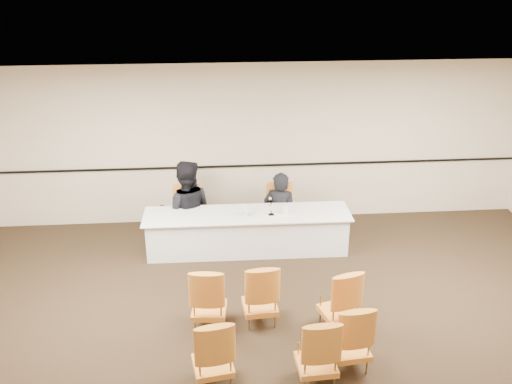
% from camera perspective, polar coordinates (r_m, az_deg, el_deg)
% --- Properties ---
extents(floor, '(10.00, 10.00, 0.00)m').
position_cam_1_polar(floor, '(7.72, 3.10, -15.60)').
color(floor, black).
rests_on(floor, ground).
extents(ceiling, '(10.00, 10.00, 0.00)m').
position_cam_1_polar(ceiling, '(6.28, 3.69, 6.19)').
color(ceiling, white).
rests_on(ceiling, ground).
extents(wall_back, '(10.00, 0.04, 3.00)m').
position_cam_1_polar(wall_back, '(10.53, 0.45, 4.80)').
color(wall_back, beige).
rests_on(wall_back, ground).
extents(wall_rail, '(9.80, 0.04, 0.03)m').
position_cam_1_polar(wall_rail, '(10.62, 0.47, 2.69)').
color(wall_rail, black).
rests_on(wall_rail, wall_back).
extents(panel_table, '(3.50, 0.85, 0.70)m').
position_cam_1_polar(panel_table, '(9.79, -0.87, -4.02)').
color(panel_table, silver).
rests_on(panel_table, ground).
extents(panelist_main, '(0.71, 0.59, 1.68)m').
position_cam_1_polar(panelist_main, '(10.29, 2.41, -2.41)').
color(panelist_main, black).
rests_on(panelist_main, ground).
extents(panelist_main_chair, '(0.51, 0.51, 0.95)m').
position_cam_1_polar(panelist_main_chair, '(10.25, 2.42, -1.93)').
color(panelist_main_chair, '#B87121').
rests_on(panelist_main_chair, ground).
extents(panelist_second, '(0.96, 0.76, 1.93)m').
position_cam_1_polar(panelist_second, '(10.20, -6.96, -2.01)').
color(panelist_second, black).
rests_on(panelist_second, ground).
extents(panelist_second_chair, '(0.51, 0.51, 0.95)m').
position_cam_1_polar(panelist_second_chair, '(10.21, -6.95, -2.19)').
color(panelist_second_chair, '#B87121').
rests_on(panelist_second_chair, ground).
extents(papers, '(0.33, 0.26, 0.00)m').
position_cam_1_polar(papers, '(9.58, 1.94, -2.31)').
color(papers, white).
rests_on(papers, panel_table).
extents(microphone, '(0.10, 0.20, 0.27)m').
position_cam_1_polar(microphone, '(9.52, 1.54, -1.59)').
color(microphone, black).
rests_on(microphone, panel_table).
extents(water_bottle, '(0.08, 0.08, 0.22)m').
position_cam_1_polar(water_bottle, '(9.51, -1.09, -1.80)').
color(water_bottle, teal).
rests_on(water_bottle, panel_table).
extents(drinking_glass, '(0.08, 0.08, 0.10)m').
position_cam_1_polar(drinking_glass, '(9.50, -0.98, -2.21)').
color(drinking_glass, silver).
rests_on(drinking_glass, panel_table).
extents(coffee_cup, '(0.12, 0.12, 0.14)m').
position_cam_1_polar(coffee_cup, '(9.59, 2.96, -1.85)').
color(coffee_cup, white).
rests_on(coffee_cup, panel_table).
extents(aud_chair_front_left, '(0.55, 0.55, 0.95)m').
position_cam_1_polar(aud_chair_front_left, '(7.91, -4.75, -10.34)').
color(aud_chair_front_left, '#B87121').
rests_on(aud_chair_front_left, ground).
extents(aud_chair_front_mid, '(0.54, 0.54, 0.95)m').
position_cam_1_polar(aud_chair_front_mid, '(7.95, 0.40, -10.01)').
color(aud_chair_front_mid, '#B87121').
rests_on(aud_chair_front_mid, ground).
extents(aud_chair_front_right, '(0.62, 0.62, 0.95)m').
position_cam_1_polar(aud_chair_front_right, '(7.92, 8.33, -10.46)').
color(aud_chair_front_right, '#B87121').
rests_on(aud_chair_front_right, ground).
extents(aud_chair_back_left, '(0.57, 0.57, 0.95)m').
position_cam_1_polar(aud_chair_back_left, '(6.99, -4.38, -15.48)').
color(aud_chair_back_left, '#B87121').
rests_on(aud_chair_back_left, ground).
extents(aud_chair_back_mid, '(0.53, 0.53, 0.95)m').
position_cam_1_polar(aud_chair_back_mid, '(7.02, 6.11, -15.34)').
color(aud_chair_back_mid, '#B87121').
rests_on(aud_chair_back_mid, ground).
extents(aud_chair_back_right, '(0.55, 0.55, 0.95)m').
position_cam_1_polar(aud_chair_back_right, '(7.29, 9.37, -13.89)').
color(aud_chair_back_right, '#B87121').
rests_on(aud_chair_back_right, ground).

